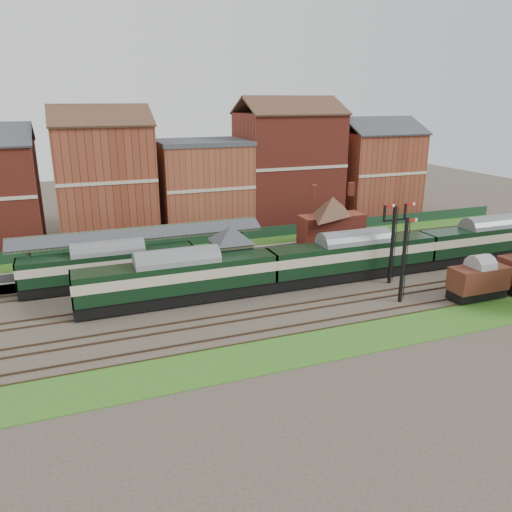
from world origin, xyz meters
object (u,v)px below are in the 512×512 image
object	(u,v)px
signal_box	(231,253)
semaphore_bracket	(393,239)
dmu_train	(353,256)
goods_van_a	(478,280)
platform_railcar	(109,265)

from	to	relation	value
signal_box	semaphore_bracket	distance (m)	16.16
dmu_train	goods_van_a	size ratio (longest dim) A/B	10.09
semaphore_bracket	dmu_train	size ratio (longest dim) A/B	0.15
signal_box	semaphore_bracket	xyz separation A→B (m)	(15.04, -5.75, 1.44)
platform_railcar	goods_van_a	world-z (taller)	platform_railcar
dmu_train	platform_railcar	size ratio (longest dim) A/B	3.28
semaphore_bracket	goods_van_a	distance (m)	8.69
dmu_train	signal_box	bearing A→B (deg)	165.05
platform_railcar	semaphore_bracket	bearing A→B (deg)	-18.64
signal_box	platform_railcar	size ratio (longest dim) A/B	0.36
signal_box	platform_railcar	bearing A→B (deg)	164.41
semaphore_bracket	dmu_train	xyz separation A→B (m)	(-2.86, 2.50, -2.16)
signal_box	dmu_train	world-z (taller)	signal_box
platform_railcar	goods_van_a	distance (m)	35.34
signal_box	goods_van_a	bearing A→B (deg)	-31.35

